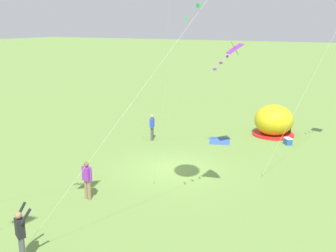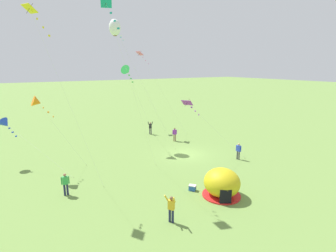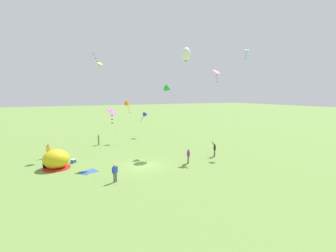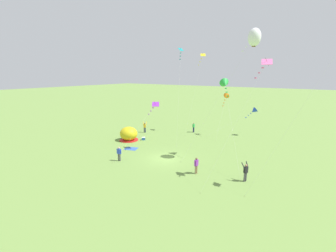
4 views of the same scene
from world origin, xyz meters
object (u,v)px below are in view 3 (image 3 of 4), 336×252
object	(u,v)px
kite_purple	(112,114)
kite_yellow	(100,67)
kite_green	(168,89)
kite_pink	(217,74)
person_flying_kite	(48,150)
cooler_box	(73,161)
kite_orange	(127,104)
kite_blue	(144,115)
person_watching_sky	(99,139)
popup_tent	(56,159)
person_far_back	(188,155)
kite_teal	(95,59)
person_with_toddler	(115,172)
kite_white	(186,54)
kite_cyan	(246,54)
person_center_field	(215,149)

from	to	relation	value
kite_purple	kite_yellow	bearing A→B (deg)	85.95
kite_green	kite_yellow	xyz separation A→B (m)	(-7.46, 9.34, 3.58)
kite_pink	kite_yellow	xyz separation A→B (m)	(-12.35, 13.51, 1.80)
person_flying_kite	cooler_box	bearing A→B (deg)	-53.05
person_flying_kite	kite_pink	distance (m)	23.60
kite_orange	kite_blue	xyz separation A→B (m)	(3.85, 2.53, -2.27)
person_watching_sky	popup_tent	bearing A→B (deg)	-121.64
person_far_back	kite_purple	size ratio (longest dim) A/B	0.24
person_watching_sky	kite_purple	bearing A→B (deg)	-90.40
kite_green	kite_blue	bearing A→B (deg)	86.54
kite_orange	kite_green	bearing A→B (deg)	-71.59
cooler_box	popup_tent	bearing A→B (deg)	-143.26
popup_tent	person_flying_kite	size ratio (longest dim) A/B	1.49
kite_teal	kite_pink	bearing A→B (deg)	-33.09
kite_blue	kite_yellow	bearing A→B (deg)	-162.40
kite_pink	kite_orange	world-z (taller)	kite_pink
kite_purple	kite_orange	size ratio (longest dim) A/B	1.02
person_with_toddler	kite_blue	world-z (taller)	kite_blue
kite_white	kite_cyan	size ratio (longest dim) A/B	0.99
kite_purple	kite_teal	distance (m)	10.02
kite_green	kite_cyan	size ratio (longest dim) A/B	0.65
kite_white	kite_cyan	xyz separation A→B (m)	(7.84, -3.46, 0.02)
cooler_box	person_flying_kite	size ratio (longest dim) A/B	0.34
kite_purple	kite_teal	xyz separation A→B (m)	(-0.45, 7.21, 6.94)
kite_pink	kite_orange	distance (m)	16.31
popup_tent	kite_blue	bearing A→B (deg)	41.33
cooler_box	person_watching_sky	distance (m)	9.46
kite_green	kite_teal	world-z (taller)	kite_teal
kite_teal	popup_tent	bearing A→B (deg)	-132.72
person_flying_kite	kite_yellow	distance (m)	14.85
kite_purple	person_watching_sky	bearing A→B (deg)	89.60
person_watching_sky	person_with_toddler	bearing A→B (deg)	-93.91
popup_tent	kite_orange	bearing A→B (deg)	43.73
person_far_back	kite_orange	distance (m)	16.60
person_far_back	person_with_toddler	distance (m)	9.22
kite_pink	popup_tent	bearing A→B (deg)	171.24
person_with_toddler	kite_cyan	xyz separation A→B (m)	(20.00, 4.64, 12.67)
kite_white	kite_blue	distance (m)	15.28
kite_green	kite_orange	bearing A→B (deg)	108.41
person_far_back	kite_teal	size ratio (longest dim) A/B	0.13
kite_blue	kite_cyan	bearing A→B (deg)	-56.96
popup_tent	kite_yellow	distance (m)	16.94
kite_cyan	kite_teal	world-z (taller)	kite_cyan
kite_orange	kite_teal	world-z (taller)	kite_teal
kite_white	person_flying_kite	bearing A→B (deg)	168.69
popup_tent	person_watching_sky	distance (m)	11.47
person_center_field	kite_purple	size ratio (longest dim) A/B	0.27
person_with_toddler	person_watching_sky	xyz separation A→B (m)	(1.13, 16.50, 0.00)
popup_tent	kite_white	size ratio (longest dim) A/B	0.19
person_center_field	kite_orange	size ratio (longest dim) A/B	0.27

